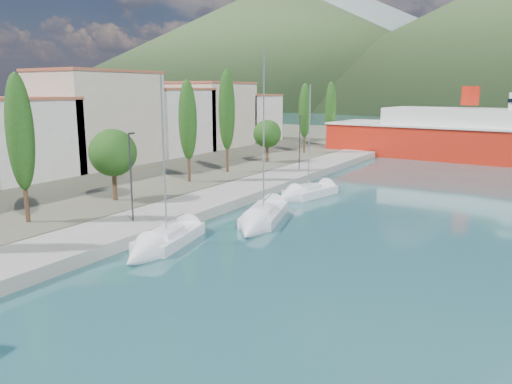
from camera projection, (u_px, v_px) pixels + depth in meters
The scene contains 9 objects.
ground at pixel (475, 131), 121.08m from camera, with size 1400.00×1400.00×0.00m, color #25555A.
quay at pixel (237, 193), 45.83m from camera, with size 5.00×88.00×0.80m, color gray.
land_strip at pixel (55, 155), 73.04m from camera, with size 70.00×148.00×0.70m, color #565644.
town_buildings at pixel (133, 122), 65.37m from camera, with size 9.20×69.20×11.30m.
tree_row at pixel (207, 126), 51.48m from camera, with size 3.86×64.60×11.21m.
lamp_posts at pixel (148, 170), 35.22m from camera, with size 0.15×48.76×6.06m.
sailboat_near at pixel (155, 247), 30.17m from camera, with size 3.99×8.27×11.43m.
sailboat_mid at pixel (258, 222), 35.79m from camera, with size 4.98×9.61×13.39m.
sailboat_far at pixel (298, 195), 45.09m from camera, with size 4.05×7.91×11.12m.
Camera 1 is at (15.09, -11.92, 9.61)m, focal length 35.00 mm.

